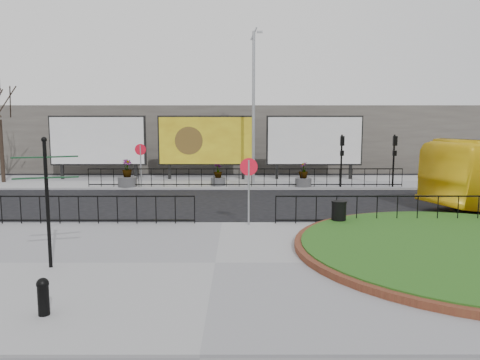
{
  "coord_description": "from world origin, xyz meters",
  "views": [
    {
      "loc": [
        0.66,
        -17.28,
        3.98
      ],
      "look_at": [
        0.68,
        0.6,
        1.66
      ],
      "focal_mm": 35.0,
      "sensor_mm": 36.0,
      "label": 1
    }
  ],
  "objects_px": {
    "billboard_mid": "(206,141)",
    "planter_b": "(218,178)",
    "fingerpost_sign": "(47,190)",
    "lamp_post": "(254,105)",
    "bollard": "(43,295)",
    "planter_c": "(303,178)",
    "litter_bin": "(339,213)",
    "planter_a": "(127,177)"
  },
  "relations": [
    {
      "from": "litter_bin",
      "to": "planter_c",
      "type": "relative_size",
      "value": 0.65
    },
    {
      "from": "billboard_mid",
      "to": "lamp_post",
      "type": "height_order",
      "value": "lamp_post"
    },
    {
      "from": "billboard_mid",
      "to": "lamp_post",
      "type": "bearing_deg",
      "value": -33.25
    },
    {
      "from": "billboard_mid",
      "to": "planter_b",
      "type": "bearing_deg",
      "value": -73.14
    },
    {
      "from": "bollard",
      "to": "planter_c",
      "type": "distance_m",
      "value": 19.44
    },
    {
      "from": "fingerpost_sign",
      "to": "litter_bin",
      "type": "bearing_deg",
      "value": 15.18
    },
    {
      "from": "lamp_post",
      "to": "planter_b",
      "type": "relative_size",
      "value": 7.15
    },
    {
      "from": "fingerpost_sign",
      "to": "bollard",
      "type": "relative_size",
      "value": 4.49
    },
    {
      "from": "lamp_post",
      "to": "bollard",
      "type": "relative_size",
      "value": 12.13
    },
    {
      "from": "planter_b",
      "to": "billboard_mid",
      "type": "bearing_deg",
      "value": 106.86
    },
    {
      "from": "planter_a",
      "to": "billboard_mid",
      "type": "bearing_deg",
      "value": 38.84
    },
    {
      "from": "fingerpost_sign",
      "to": "planter_b",
      "type": "bearing_deg",
      "value": 62.49
    },
    {
      "from": "litter_bin",
      "to": "planter_c",
      "type": "distance_m",
      "value": 10.1
    },
    {
      "from": "billboard_mid",
      "to": "planter_b",
      "type": "xyz_separation_m",
      "value": [
        0.9,
        -2.98,
        -2.02
      ]
    },
    {
      "from": "billboard_mid",
      "to": "bollard",
      "type": "relative_size",
      "value": 8.14
    },
    {
      "from": "planter_a",
      "to": "planter_b",
      "type": "xyz_separation_m",
      "value": [
        5.23,
        0.5,
        -0.09
      ]
    },
    {
      "from": "billboard_mid",
      "to": "litter_bin",
      "type": "distance_m",
      "value": 14.89
    },
    {
      "from": "bollard",
      "to": "planter_b",
      "type": "xyz_separation_m",
      "value": [
        2.63,
        18.4,
        0.04
      ]
    },
    {
      "from": "lamp_post",
      "to": "planter_a",
      "type": "height_order",
      "value": "lamp_post"
    },
    {
      "from": "fingerpost_sign",
      "to": "litter_bin",
      "type": "xyz_separation_m",
      "value": [
        8.58,
        4.78,
        -1.6
      ]
    },
    {
      "from": "fingerpost_sign",
      "to": "planter_a",
      "type": "height_order",
      "value": "fingerpost_sign"
    },
    {
      "from": "lamp_post",
      "to": "planter_b",
      "type": "height_order",
      "value": "lamp_post"
    },
    {
      "from": "bollard",
      "to": "planter_b",
      "type": "distance_m",
      "value": 18.59
    },
    {
      "from": "billboard_mid",
      "to": "fingerpost_sign",
      "type": "relative_size",
      "value": 1.81
    },
    {
      "from": "bollard",
      "to": "litter_bin",
      "type": "distance_m",
      "value": 10.83
    },
    {
      "from": "fingerpost_sign",
      "to": "bollard",
      "type": "xyz_separation_m",
      "value": [
        1.08,
        -3.03,
        -1.65
      ]
    },
    {
      "from": "fingerpost_sign",
      "to": "bollard",
      "type": "bearing_deg",
      "value": -84.26
    },
    {
      "from": "billboard_mid",
      "to": "litter_bin",
      "type": "bearing_deg",
      "value": -66.95
    },
    {
      "from": "planter_c",
      "to": "billboard_mid",
      "type": "bearing_deg",
      "value": 149.29
    },
    {
      "from": "lamp_post",
      "to": "planter_b",
      "type": "bearing_deg",
      "value": -154.38
    },
    {
      "from": "billboard_mid",
      "to": "planter_a",
      "type": "distance_m",
      "value": 5.88
    },
    {
      "from": "bollard",
      "to": "planter_c",
      "type": "bearing_deg",
      "value": 67.07
    },
    {
      "from": "planter_a",
      "to": "bollard",
      "type": "bearing_deg",
      "value": -81.74
    },
    {
      "from": "lamp_post",
      "to": "planter_a",
      "type": "relative_size",
      "value": 5.84
    },
    {
      "from": "planter_c",
      "to": "planter_b",
      "type": "bearing_deg",
      "value": 174.3
    },
    {
      "from": "planter_c",
      "to": "fingerpost_sign",
      "type": "bearing_deg",
      "value": -120.2
    },
    {
      "from": "planter_b",
      "to": "lamp_post",
      "type": "bearing_deg",
      "value": 25.62
    },
    {
      "from": "litter_bin",
      "to": "planter_b",
      "type": "xyz_separation_m",
      "value": [
        -4.87,
        10.59,
        -0.01
      ]
    },
    {
      "from": "planter_c",
      "to": "lamp_post",
      "type": "bearing_deg",
      "value": 152.14
    },
    {
      "from": "fingerpost_sign",
      "to": "litter_bin",
      "type": "distance_m",
      "value": 9.95
    },
    {
      "from": "lamp_post",
      "to": "planter_c",
      "type": "height_order",
      "value": "lamp_post"
    },
    {
      "from": "billboard_mid",
      "to": "litter_bin",
      "type": "xyz_separation_m",
      "value": [
        5.78,
        -13.57,
        -2.01
      ]
    }
  ]
}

